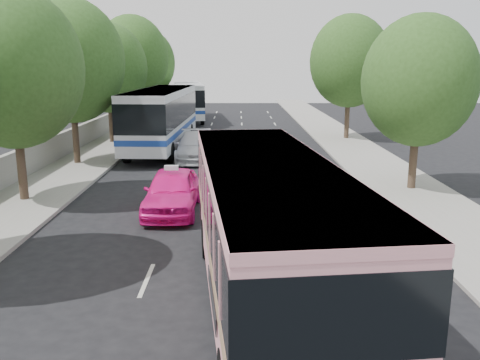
{
  "coord_description": "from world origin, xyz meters",
  "views": [
    {
      "loc": [
        0.6,
        -14.95,
        5.83
      ],
      "look_at": [
        0.69,
        3.23,
        1.6
      ],
      "focal_mm": 38.0,
      "sensor_mm": 36.0,
      "label": 1
    }
  ],
  "objects_px": {
    "pink_taxi": "(172,191)",
    "tour_coach_front": "(162,114)",
    "pink_bus": "(267,218)",
    "tour_coach_rear": "(188,98)",
    "white_pickup": "(195,146)"
  },
  "relations": [
    {
      "from": "pink_bus",
      "to": "white_pickup",
      "type": "xyz_separation_m",
      "value": [
        -3.3,
        19.16,
        -1.43
      ]
    },
    {
      "from": "pink_taxi",
      "to": "tour_coach_front",
      "type": "distance_m",
      "value": 15.13
    },
    {
      "from": "white_pickup",
      "to": "tour_coach_rear",
      "type": "height_order",
      "value": "tour_coach_rear"
    },
    {
      "from": "pink_bus",
      "to": "tour_coach_front",
      "type": "xyz_separation_m",
      "value": [
        -5.8,
        22.88,
        0.2
      ]
    },
    {
      "from": "pink_bus",
      "to": "tour_coach_rear",
      "type": "height_order",
      "value": "tour_coach_rear"
    },
    {
      "from": "pink_bus",
      "to": "white_pickup",
      "type": "relative_size",
      "value": 2.05
    },
    {
      "from": "tour_coach_front",
      "to": "tour_coach_rear",
      "type": "xyz_separation_m",
      "value": [
        0.0,
        18.21,
        -0.19
      ]
    },
    {
      "from": "pink_bus",
      "to": "pink_taxi",
      "type": "bearing_deg",
      "value": 106.12
    },
    {
      "from": "tour_coach_rear",
      "to": "tour_coach_front",
      "type": "bearing_deg",
      "value": -97.38
    },
    {
      "from": "white_pickup",
      "to": "tour_coach_front",
      "type": "xyz_separation_m",
      "value": [
        -2.5,
        3.72,
        1.63
      ]
    },
    {
      "from": "pink_bus",
      "to": "tour_coach_rear",
      "type": "distance_m",
      "value": 41.5
    },
    {
      "from": "tour_coach_front",
      "to": "tour_coach_rear",
      "type": "distance_m",
      "value": 18.21
    },
    {
      "from": "pink_taxi",
      "to": "tour_coach_front",
      "type": "xyz_separation_m",
      "value": [
        -2.5,
        14.84,
        1.6
      ]
    },
    {
      "from": "pink_taxi",
      "to": "white_pickup",
      "type": "xyz_separation_m",
      "value": [
        0.0,
        11.12,
        -0.03
      ]
    },
    {
      "from": "white_pickup",
      "to": "tour_coach_rear",
      "type": "xyz_separation_m",
      "value": [
        -2.5,
        21.93,
        1.44
      ]
    }
  ]
}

